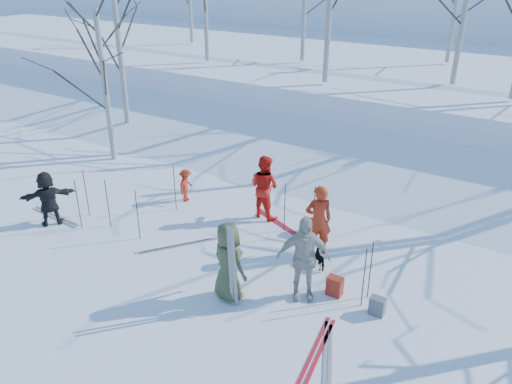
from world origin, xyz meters
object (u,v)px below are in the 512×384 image
Objects in this scene: skier_red_north at (318,220)px; skier_red_seated at (186,185)px; skier_cream_east at (303,258)px; backpack_dark at (309,226)px; skier_olive_center at (228,262)px; dog at (321,258)px; skier_redor_behind at (264,187)px; skier_grey_west at (48,199)px; backpack_red at (335,286)px; backpack_grey at (377,306)px.

skier_red_north is 4.50m from skier_red_seated.
skier_cream_east reaches higher than backpack_dark.
skier_olive_center is 0.98× the size of skier_red_north.
skier_redor_behind is at bearing -80.80° from dog.
skier_grey_west is (-2.08, -3.02, 0.26)m from skier_red_seated.
skier_red_seated is 0.52× the size of skier_cream_east.
backpack_red is (7.59, 1.23, -0.53)m from skier_grey_west.
skier_red_seated is 5.45m from skier_cream_east.
backpack_red is at bearing -50.58° from backpack_dark.
skier_red_north is at bearing -104.86° from dog.
skier_grey_west is at bearing -172.64° from backpack_grey.
dog is 1.38× the size of backpack_grey.
backpack_dark is (3.86, 0.21, -0.28)m from skier_red_seated.
skier_red_north reaches higher than backpack_red.
skier_red_seated is 4.91m from dog.
skier_red_north is at bearing 129.43° from backpack_red.
skier_cream_east is 1.00m from backpack_red.
skier_red_north is 7.00m from skier_grey_west.
backpack_grey is 3.37m from backpack_dark.
dog reaches higher than backpack_grey.
skier_olive_center is at bearing 117.52° from skier_redor_behind.
skier_olive_center reaches higher than backpack_dark.
dog is at bearing 156.64° from skier_redor_behind.
backpack_red is (5.51, -1.79, -0.27)m from skier_red_seated.
dog is at bearing 64.53° from skier_cream_east.
skier_redor_behind reaches higher than dog.
backpack_dark is (5.94, 3.23, -0.54)m from skier_grey_west.
skier_grey_west is 3.71× the size of backpack_dark.
skier_red_north is at bearing 162.98° from skier_redor_behind.
skier_grey_west reaches higher than skier_red_seated.
dog is (0.35, -0.49, -0.65)m from skier_red_north.
skier_olive_center reaches higher than dog.
skier_red_seated is 6.77m from backpack_grey.
skier_redor_behind reaches higher than skier_red_seated.
skier_olive_center is 3.07m from backpack_grey.
dog is at bearing 151.28° from backpack_grey.
skier_grey_west is (-6.53, -2.51, -0.13)m from skier_red_north.
skier_grey_west is 3.53× the size of backpack_red.
backpack_grey is at bearing -143.56° from skier_olive_center.
skier_red_north is 4.38× the size of backpack_dark.
skier_red_north is at bearing -110.16° from skier_red_seated.
backpack_red is at bearing 134.81° from skier_grey_west.
skier_olive_center is 1.51m from skier_cream_east.
skier_cream_east is at bearing 132.15° from skier_grey_west.
backpack_grey is at bearing 132.96° from skier_grey_west.
backpack_dark is (-1.10, 2.42, -0.73)m from skier_cream_east.
backpack_red is at bearing -130.88° from skier_olive_center.
skier_red_north reaches higher than skier_olive_center.
skier_red_seated reaches higher than dog.
skier_olive_center is 3.68m from skier_redor_behind.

